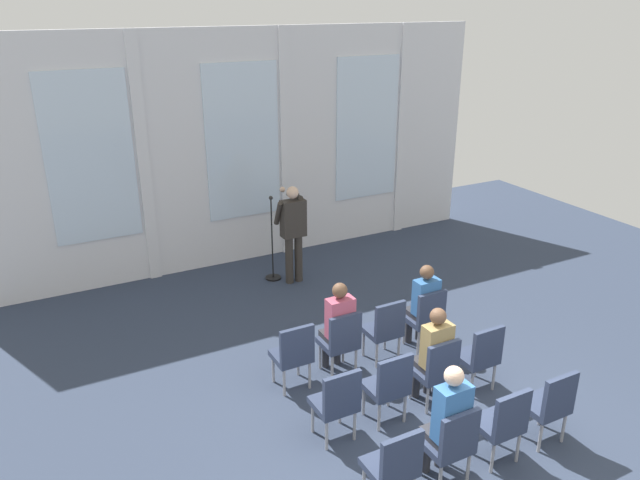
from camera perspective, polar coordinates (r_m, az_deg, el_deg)
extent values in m
plane|color=#2D384C|center=(7.31, 12.78, -19.19)|extent=(16.48, 16.48, 0.00)
cube|color=silver|center=(11.38, -7.26, 8.30)|extent=(9.86, 0.10, 4.27)
cube|color=silver|center=(10.68, -20.56, 7.09)|extent=(1.39, 0.04, 2.80)
cube|color=silver|center=(10.85, -16.05, 6.99)|extent=(0.20, 0.08, 4.27)
cube|color=silver|center=(11.29, -7.19, 9.01)|extent=(1.39, 0.04, 2.80)
cube|color=silver|center=(11.64, -3.24, 8.74)|extent=(0.20, 0.08, 4.27)
cube|color=silver|center=(12.43, 4.37, 10.27)|extent=(1.39, 0.04, 2.80)
cube|color=silver|center=(12.93, 7.57, 9.88)|extent=(0.20, 0.08, 4.27)
cylinder|color=#332D28|center=(10.77, -2.87, -1.86)|extent=(0.14, 0.14, 0.87)
cylinder|color=#332D28|center=(10.84, -2.01, -1.69)|extent=(0.14, 0.14, 0.87)
cube|color=#332D28|center=(10.53, -2.50, 2.02)|extent=(0.42, 0.22, 0.65)
cube|color=navy|center=(10.60, -2.78, 2.60)|extent=(0.06, 0.01, 0.39)
sphere|color=beige|center=(10.39, -2.57, 4.43)|extent=(0.21, 0.21, 0.21)
cylinder|color=#332D28|center=(10.47, -3.89, 2.49)|extent=(0.09, 0.28, 0.45)
cylinder|color=#332D28|center=(10.61, -2.05, 4.00)|extent=(0.15, 0.36, 0.15)
cylinder|color=#332D28|center=(10.70, -2.54, 4.24)|extent=(0.11, 0.34, 0.15)
sphere|color=beige|center=(10.89, -3.51, 4.71)|extent=(0.10, 0.10, 0.10)
cylinder|color=black|center=(11.11, -4.36, -3.50)|extent=(0.28, 0.28, 0.03)
cylinder|color=black|center=(10.82, -4.47, 0.05)|extent=(0.02, 0.02, 1.45)
sphere|color=#262626|center=(10.57, -4.59, 3.91)|extent=(0.07, 0.07, 0.07)
cylinder|color=#99999E|center=(8.33, -2.04, -11.23)|extent=(0.04, 0.04, 0.40)
cylinder|color=#99999E|center=(8.21, -4.35, -11.84)|extent=(0.04, 0.04, 0.40)
cylinder|color=#99999E|center=(8.07, -0.97, -12.39)|extent=(0.04, 0.04, 0.40)
cylinder|color=#99999E|center=(7.95, -3.34, -13.04)|extent=(0.04, 0.04, 0.40)
cube|color=#2D3851|center=(8.01, -2.71, -10.68)|extent=(0.46, 0.44, 0.08)
cube|color=#2D3851|center=(7.72, -2.13, -9.66)|extent=(0.46, 0.06, 0.46)
cylinder|color=#99999E|center=(8.60, 2.16, -10.07)|extent=(0.04, 0.04, 0.40)
cylinder|color=#99999E|center=(8.45, 0.01, -10.67)|extent=(0.04, 0.04, 0.40)
cylinder|color=#99999E|center=(8.35, 3.34, -11.14)|extent=(0.04, 0.04, 0.40)
cylinder|color=#99999E|center=(8.20, 1.14, -11.79)|extent=(0.04, 0.04, 0.40)
cube|color=#2D3851|center=(8.27, 1.68, -9.51)|extent=(0.46, 0.44, 0.08)
cube|color=#2D3851|center=(8.00, 2.38, -8.47)|extent=(0.46, 0.06, 0.46)
cylinder|color=#2D2D33|center=(8.49, 0.52, -10.37)|extent=(0.10, 0.10, 0.44)
cylinder|color=#2D2D33|center=(8.56, 1.60, -10.07)|extent=(0.10, 0.10, 0.44)
cube|color=#2D2D33|center=(8.29, 1.48, -8.96)|extent=(0.34, 0.36, 0.12)
cube|color=#B24C66|center=(8.04, 1.89, -7.24)|extent=(0.36, 0.20, 0.56)
sphere|color=brown|center=(7.88, 1.85, -4.70)|extent=(0.20, 0.20, 0.20)
cylinder|color=#99999E|center=(8.92, 6.06, -8.94)|extent=(0.04, 0.04, 0.40)
cylinder|color=#99999E|center=(8.75, 4.07, -9.52)|extent=(0.04, 0.04, 0.40)
cylinder|color=#99999E|center=(8.68, 7.31, -9.93)|extent=(0.04, 0.04, 0.40)
cylinder|color=#99999E|center=(8.51, 5.28, -10.55)|extent=(0.04, 0.04, 0.40)
cube|color=#2D3851|center=(8.59, 5.74, -8.36)|extent=(0.46, 0.44, 0.08)
cube|color=#2D3851|center=(8.32, 6.53, -7.31)|extent=(0.46, 0.06, 0.46)
cylinder|color=#99999E|center=(9.28, 9.65, -7.86)|extent=(0.04, 0.04, 0.40)
cylinder|color=#99999E|center=(9.09, 7.82, -8.42)|extent=(0.04, 0.04, 0.40)
cylinder|color=#99999E|center=(9.05, 10.95, -8.76)|extent=(0.04, 0.04, 0.40)
cylinder|color=#99999E|center=(8.85, 9.10, -9.36)|extent=(0.04, 0.04, 0.40)
cube|color=#2D3851|center=(8.95, 9.48, -7.26)|extent=(0.46, 0.44, 0.08)
cube|color=#2D3851|center=(8.69, 10.33, -6.22)|extent=(0.46, 0.06, 0.46)
cylinder|color=#2D2D33|center=(9.13, 8.25, -8.14)|extent=(0.10, 0.10, 0.44)
cylinder|color=#2D2D33|center=(9.23, 9.17, -7.86)|extent=(0.10, 0.10, 0.44)
cube|color=#2D2D33|center=(8.96, 9.27, -6.77)|extent=(0.34, 0.36, 0.12)
cube|color=#3366A5|center=(8.74, 9.82, -5.21)|extent=(0.36, 0.20, 0.52)
sphere|color=brown|center=(8.59, 9.90, -2.96)|extent=(0.20, 0.20, 0.20)
cylinder|color=#99999E|center=(7.51, 1.85, -15.36)|extent=(0.04, 0.04, 0.40)
cylinder|color=#99999E|center=(7.37, -0.68, -16.15)|extent=(0.04, 0.04, 0.40)
cylinder|color=#99999E|center=(7.28, 3.23, -16.77)|extent=(0.04, 0.04, 0.40)
cylinder|color=#99999E|center=(7.13, 0.62, -17.62)|extent=(0.04, 0.04, 0.40)
cube|color=#2D3851|center=(7.17, 1.27, -14.95)|extent=(0.46, 0.44, 0.08)
cube|color=#2D3851|center=(6.88, 2.08, -13.97)|extent=(0.46, 0.06, 0.46)
cylinder|color=#99999E|center=(7.81, 6.40, -13.86)|extent=(0.04, 0.04, 0.40)
cylinder|color=#99999E|center=(7.64, 4.08, -14.64)|extent=(0.04, 0.04, 0.40)
cylinder|color=#99999E|center=(7.59, 7.87, -15.14)|extent=(0.04, 0.04, 0.40)
cylinder|color=#99999E|center=(7.42, 5.51, -15.98)|extent=(0.04, 0.04, 0.40)
cube|color=#2D3851|center=(7.47, 6.04, -13.41)|extent=(0.46, 0.44, 0.08)
cube|color=#2D3851|center=(7.19, 6.98, -12.39)|extent=(0.46, 0.06, 0.46)
cylinder|color=#99999E|center=(8.16, 10.53, -12.41)|extent=(0.04, 0.04, 0.40)
cylinder|color=#99999E|center=(7.97, 8.43, -13.16)|extent=(0.04, 0.04, 0.40)
cylinder|color=#99999E|center=(7.94, 12.06, -13.56)|extent=(0.04, 0.04, 0.40)
cylinder|color=#99999E|center=(7.75, 9.93, -14.37)|extent=(0.04, 0.04, 0.40)
cube|color=#2D3851|center=(7.82, 10.36, -11.92)|extent=(0.46, 0.44, 0.08)
cube|color=#2D3851|center=(7.55, 11.38, -10.88)|extent=(0.46, 0.06, 0.46)
cylinder|color=#2D2D33|center=(8.01, 8.93, -12.82)|extent=(0.10, 0.10, 0.44)
cylinder|color=#2D2D33|center=(8.10, 9.98, -12.44)|extent=(0.10, 0.10, 0.44)
cube|color=#2D2D33|center=(7.83, 10.12, -11.35)|extent=(0.34, 0.36, 0.12)
cube|color=#997F4C|center=(7.58, 10.79, -9.59)|extent=(0.36, 0.20, 0.55)
sphere|color=brown|center=(7.40, 10.90, -6.96)|extent=(0.20, 0.20, 0.20)
cylinder|color=#99999E|center=(8.55, 14.26, -11.03)|extent=(0.04, 0.04, 0.40)
cylinder|color=#99999E|center=(8.34, 12.36, -11.74)|extent=(0.04, 0.04, 0.40)
cylinder|color=#99999E|center=(8.34, 15.82, -12.07)|extent=(0.04, 0.04, 0.40)
cylinder|color=#99999E|center=(8.13, 13.91, -12.84)|extent=(0.04, 0.04, 0.40)
cube|color=#2D3851|center=(8.21, 14.24, -10.51)|extent=(0.46, 0.44, 0.08)
cube|color=#2D3851|center=(7.96, 15.33, -9.46)|extent=(0.46, 0.06, 0.46)
cylinder|color=#99999E|center=(6.77, 6.87, -20.34)|extent=(0.04, 0.04, 0.40)
cube|color=#2D3851|center=(6.43, 6.46, -20.17)|extent=(0.46, 0.44, 0.08)
cube|color=#2D3851|center=(6.14, 7.61, -19.29)|extent=(0.46, 0.06, 0.46)
cylinder|color=#99999E|center=(7.11, 11.72, -18.35)|extent=(0.04, 0.04, 0.40)
cylinder|color=#99999E|center=(6.93, 9.26, -19.38)|extent=(0.04, 0.04, 0.40)
cylinder|color=#99999E|center=(6.92, 13.59, -19.84)|extent=(0.04, 0.04, 0.40)
cylinder|color=#99999E|center=(6.73, 11.10, -20.97)|extent=(0.04, 0.04, 0.40)
cube|color=#2D3851|center=(6.76, 11.57, -18.09)|extent=(0.46, 0.44, 0.08)
cube|color=#2D3851|center=(6.49, 12.85, -17.13)|extent=(0.46, 0.06, 0.46)
cylinder|color=#2D2D33|center=(6.96, 9.85, -18.95)|extent=(0.10, 0.10, 0.44)
cylinder|color=#2D2D33|center=(7.05, 11.08, -18.44)|extent=(0.10, 0.10, 0.44)
cube|color=#2D2D33|center=(6.76, 11.28, -17.42)|extent=(0.34, 0.36, 0.12)
cube|color=#3366A5|center=(6.47, 12.15, -15.39)|extent=(0.36, 0.20, 0.62)
sphere|color=beige|center=(6.25, 12.33, -12.23)|extent=(0.20, 0.20, 0.20)
cylinder|color=#99999E|center=(7.49, 16.01, -16.44)|extent=(0.04, 0.04, 0.40)
cylinder|color=#99999E|center=(7.28, 13.84, -17.42)|extent=(0.04, 0.04, 0.40)
cylinder|color=#99999E|center=(7.31, 17.90, -17.76)|extent=(0.04, 0.04, 0.40)
cylinder|color=#99999E|center=(7.10, 15.72, -18.83)|extent=(0.04, 0.04, 0.40)
cube|color=#2D3851|center=(7.15, 16.07, -16.10)|extent=(0.46, 0.44, 0.08)
cube|color=#2D3851|center=(6.88, 17.42, -15.09)|extent=(0.46, 0.06, 0.46)
cylinder|color=#99999E|center=(7.91, 19.79, -14.65)|extent=(0.04, 0.04, 0.40)
cylinder|color=#99999E|center=(7.69, 17.88, -15.57)|extent=(0.04, 0.04, 0.40)
cylinder|color=#99999E|center=(7.74, 21.67, -15.83)|extent=(0.04, 0.04, 0.40)
cylinder|color=#99999E|center=(7.51, 19.77, -16.82)|extent=(0.04, 0.04, 0.40)
cube|color=#2D3851|center=(7.57, 20.01, -14.25)|extent=(0.46, 0.44, 0.08)
cube|color=#2D3851|center=(7.33, 21.38, -13.22)|extent=(0.46, 0.06, 0.46)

